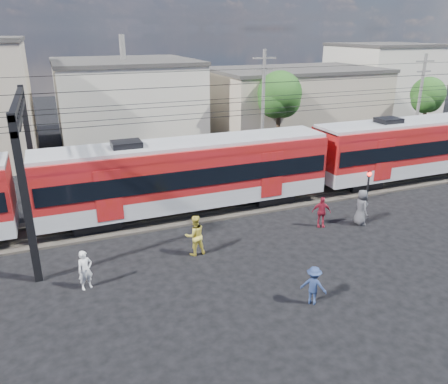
{
  "coord_description": "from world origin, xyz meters",
  "views": [
    {
      "loc": [
        -8.65,
        -14.03,
        9.84
      ],
      "look_at": [
        -1.08,
        5.0,
        2.17
      ],
      "focal_mm": 35.0,
      "sensor_mm": 36.0,
      "label": 1
    }
  ],
  "objects": [
    {
      "name": "ground",
      "position": [
        0.0,
        0.0,
        0.0
      ],
      "size": [
        120.0,
        120.0,
        0.0
      ],
      "primitive_type": "plane",
      "color": "black",
      "rests_on": "ground"
    },
    {
      "name": "track_bed",
      "position": [
        0.0,
        8.0,
        0.06
      ],
      "size": [
        70.0,
        3.4,
        0.12
      ],
      "primitive_type": "cube",
      "color": "#2D2823",
      "rests_on": "ground"
    },
    {
      "name": "rail_near",
      "position": [
        0.0,
        7.25,
        0.18
      ],
      "size": [
        70.0,
        0.12,
        0.12
      ],
      "primitive_type": "cube",
      "color": "#59544C",
      "rests_on": "track_bed"
    },
    {
      "name": "rail_far",
      "position": [
        0.0,
        8.75,
        0.18
      ],
      "size": [
        70.0,
        0.12,
        0.12
      ],
      "primitive_type": "cube",
      "color": "#59544C",
      "rests_on": "track_bed"
    },
    {
      "name": "commuter_train",
      "position": [
        -1.85,
        8.0,
        2.4
      ],
      "size": [
        50.3,
        3.08,
        4.17
      ],
      "color": "black",
      "rests_on": "ground"
    },
    {
      "name": "catenary",
      "position": [
        -8.65,
        8.0,
        5.14
      ],
      "size": [
        70.0,
        9.3,
        7.52
      ],
      "color": "black",
      "rests_on": "ground"
    },
    {
      "name": "building_midwest",
      "position": [
        -2.0,
        27.0,
        3.66
      ],
      "size": [
        12.24,
        12.24,
        7.3
      ],
      "color": "beige",
      "rests_on": "ground"
    },
    {
      "name": "building_mideast",
      "position": [
        14.0,
        24.0,
        3.16
      ],
      "size": [
        16.32,
        10.2,
        6.3
      ],
      "color": "tan",
      "rests_on": "ground"
    },
    {
      "name": "building_east",
      "position": [
        28.0,
        28.0,
        4.16
      ],
      "size": [
        10.2,
        10.2,
        8.3
      ],
      "color": "beige",
      "rests_on": "ground"
    },
    {
      "name": "utility_pole_mid",
      "position": [
        6.0,
        15.0,
        4.53
      ],
      "size": [
        1.8,
        0.24,
        8.5
      ],
      "color": "slate",
      "rests_on": "ground"
    },
    {
      "name": "utility_pole_east",
      "position": [
        20.0,
        14.0,
        4.28
      ],
      "size": [
        1.8,
        0.24,
        8.0
      ],
      "color": "slate",
      "rests_on": "ground"
    },
    {
      "name": "tree_near",
      "position": [
        9.19,
        18.09,
        4.66
      ],
      "size": [
        3.82,
        3.64,
        6.72
      ],
      "color": "#382619",
      "rests_on": "ground"
    },
    {
      "name": "tree_far",
      "position": [
        24.19,
        17.09,
        3.99
      ],
      "size": [
        3.36,
        3.12,
        5.76
      ],
      "color": "#382619",
      "rests_on": "ground"
    },
    {
      "name": "pedestrian_a",
      "position": [
        -8.18,
        2.14,
        0.83
      ],
      "size": [
        0.7,
        0.58,
        1.65
      ],
      "primitive_type": "imported",
      "rotation": [
        0.0,
        0.0,
        0.36
      ],
      "color": "silver",
      "rests_on": "ground"
    },
    {
      "name": "pedestrian_b",
      "position": [
        -3.23,
        3.22,
        0.97
      ],
      "size": [
        0.97,
        0.78,
        1.94
      ],
      "primitive_type": "imported",
      "rotation": [
        0.0,
        0.0,
        3.19
      ],
      "color": "gold",
      "rests_on": "ground"
    },
    {
      "name": "pedestrian_c",
      "position": [
        -0.28,
        -2.11,
        0.77
      ],
      "size": [
        1.12,
        1.1,
        1.54
      ],
      "primitive_type": "imported",
      "rotation": [
        0.0,
        0.0,
        2.39
      ],
      "color": "navy",
      "rests_on": "ground"
    },
    {
      "name": "pedestrian_d",
      "position": [
        3.89,
        3.66,
        0.83
      ],
      "size": [
        1.06,
        0.75,
        1.67
      ],
      "primitive_type": "imported",
      "rotation": [
        0.0,
        0.0,
        -0.39
      ],
      "color": "maroon",
      "rests_on": "ground"
    },
    {
      "name": "pedestrian_e",
      "position": [
        6.03,
        3.14,
        0.97
      ],
      "size": [
        0.76,
        1.04,
        1.94
      ],
      "primitive_type": "imported",
      "rotation": [
        0.0,
        0.0,
        1.41
      ],
      "color": "#46464A",
      "rests_on": "ground"
    },
    {
      "name": "car_silver",
      "position": [
        19.86,
        12.53,
        0.75
      ],
      "size": [
        4.64,
        2.57,
        1.49
      ],
      "primitive_type": "imported",
      "rotation": [
        0.0,
        0.0,
        1.38
      ],
      "color": "silver",
      "rests_on": "ground"
    },
    {
      "name": "crossing_signal",
      "position": [
        8.57,
        5.76,
        1.32
      ],
      "size": [
        0.28,
        0.28,
        1.9
      ],
      "color": "black",
      "rests_on": "ground"
    }
  ]
}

